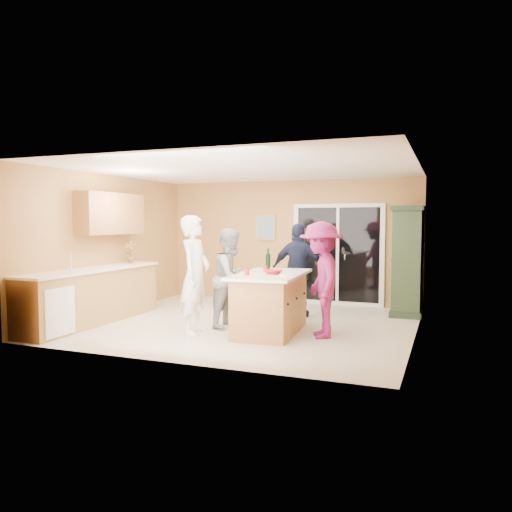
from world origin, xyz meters
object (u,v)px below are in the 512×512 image
(green_hutch, at_px, (408,262))
(woman_white, at_px, (195,275))
(woman_grey, at_px, (231,278))
(woman_magenta, at_px, (321,280))
(kitchen_island, at_px, (271,305))
(woman_navy, at_px, (299,270))

(green_hutch, relative_size, woman_white, 1.10)
(woman_grey, bearing_deg, green_hutch, -43.81)
(green_hutch, distance_m, woman_magenta, 2.62)
(kitchen_island, distance_m, woman_white, 1.26)
(kitchen_island, height_order, woman_navy, woman_navy)
(woman_white, xyz_separation_m, woman_navy, (1.12, 1.85, -0.06))
(kitchen_island, xyz_separation_m, woman_white, (-1.07, -0.46, 0.48))
(woman_navy, xyz_separation_m, woman_magenta, (0.76, -1.39, 0.02))
(woman_navy, bearing_deg, woman_white, 53.20)
(green_hutch, relative_size, woman_grey, 1.24)
(woman_grey, bearing_deg, kitchen_island, -98.38)
(kitchen_island, xyz_separation_m, woman_navy, (0.05, 1.39, 0.41))
(green_hutch, bearing_deg, woman_grey, -140.01)
(woman_navy, bearing_deg, woman_grey, 50.58)
(woman_grey, distance_m, woman_navy, 1.44)
(woman_white, distance_m, woman_magenta, 1.93)
(kitchen_island, xyz_separation_m, woman_grey, (-0.75, 0.20, 0.37))
(kitchen_island, relative_size, woman_grey, 1.13)
(kitchen_island, height_order, green_hutch, green_hutch)
(kitchen_island, bearing_deg, woman_navy, 84.18)
(green_hutch, relative_size, woman_navy, 1.18)
(woman_magenta, bearing_deg, kitchen_island, -112.46)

